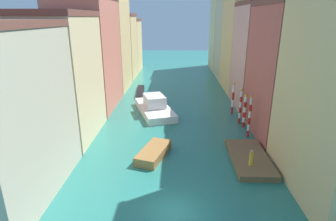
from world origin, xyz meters
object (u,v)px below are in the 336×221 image
person_on_dock (251,158)px  mooring_pole_1 (245,110)px  waterfront_dock (249,158)px  mooring_pole_3 (233,98)px  vaporetto_white (155,107)px  mooring_pole_0 (250,116)px  gondola_black (140,92)px  motorboat_0 (154,152)px  mooring_pole_2 (240,106)px

person_on_dock → mooring_pole_1: mooring_pole_1 is taller
waterfront_dock → mooring_pole_3: mooring_pole_3 is taller
vaporetto_white → mooring_pole_0: bearing=-35.3°
mooring_pole_3 → vaporetto_white: size_ratio=0.43×
mooring_pole_0 → vaporetto_white: size_ratio=0.47×
mooring_pole_3 → gondola_black: size_ratio=0.53×
waterfront_dock → mooring_pole_1: (1.44, 8.81, 1.92)m
waterfront_dock → person_on_dock: (-0.35, -1.77, 0.98)m
person_on_dock → vaporetto_white: size_ratio=0.14×
person_on_dock → mooring_pole_1: bearing=80.4°
motorboat_0 → gondola_black: bearing=100.2°
mooring_pole_2 → vaporetto_white: 12.17m
person_on_dock → waterfront_dock: bearing=78.7°
mooring_pole_2 → motorboat_0: size_ratio=0.85×
waterfront_dock → motorboat_0: 9.38m
mooring_pole_0 → waterfront_dock: bearing=-102.4°
gondola_black → person_on_dock: bearing=-63.4°
waterfront_dock → vaporetto_white: size_ratio=0.69×
mooring_pole_3 → motorboat_0: 16.79m
gondola_black → motorboat_0: bearing=-79.8°
waterfront_dock → mooring_pole_0: size_ratio=1.48×
mooring_pole_0 → motorboat_0: bearing=-154.2°
mooring_pole_1 → gondola_black: size_ratio=0.50×
mooring_pole_0 → gondola_black: mooring_pole_0 is taller
person_on_dock → mooring_pole_3: mooring_pole_3 is taller
motorboat_0 → mooring_pole_3: bearing=51.9°
mooring_pole_3 → gondola_black: mooring_pole_3 is taller
vaporetto_white → gondola_black: bearing=107.5°
mooring_pole_0 → mooring_pole_2: bearing=90.6°
mooring_pole_0 → vaporetto_white: (-11.54, 8.17, -1.68)m
person_on_dock → mooring_pole_3: bearing=85.2°
vaporetto_white → motorboat_0: size_ratio=1.99×
waterfront_dock → mooring_pole_0: 6.30m
mooring_pole_3 → gondola_black: 18.60m
waterfront_dock → mooring_pole_1: 9.13m
waterfront_dock → mooring_pole_2: mooring_pole_2 is taller
waterfront_dock → mooring_pole_2: (1.21, 10.17, 2.08)m
mooring_pole_0 → motorboat_0: mooring_pole_0 is taller
mooring_pole_2 → vaporetto_white: bearing=162.0°
person_on_dock → gondola_black: person_on_dock is taller
mooring_pole_0 → mooring_pole_3: mooring_pole_0 is taller
vaporetto_white → gondola_black: vaporetto_white is taller
motorboat_0 → vaporetto_white: bearing=94.0°
mooring_pole_1 → mooring_pole_3: size_ratio=0.94×
mooring_pole_2 → mooring_pole_1: bearing=-80.4°
vaporetto_white → motorboat_0: bearing=-86.0°
waterfront_dock → mooring_pole_2: bearing=83.2°
mooring_pole_1 → vaporetto_white: (-11.72, 5.10, -1.33)m
person_on_dock → mooring_pole_2: bearing=82.6°
vaporetto_white → gondola_black: (-3.47, 11.03, -0.65)m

